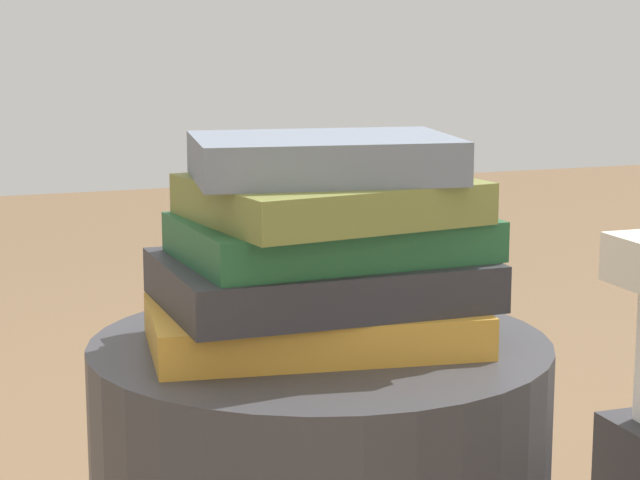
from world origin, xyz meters
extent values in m
cube|color=#B7842D|center=(0.01, 0.01, 0.45)|extent=(0.31, 0.21, 0.04)
cube|color=#28282D|center=(0.00, 0.00, 0.49)|extent=(0.28, 0.20, 0.04)
cube|color=#1E512D|center=(-0.01, 0.00, 0.52)|extent=(0.27, 0.19, 0.04)
cube|color=olive|center=(-0.01, 0.01, 0.56)|extent=(0.25, 0.23, 0.04)
cube|color=slate|center=(0.00, 0.01, 0.60)|extent=(0.25, 0.19, 0.04)
camera|label=1|loc=(0.37, 1.00, 0.72)|focal=67.66mm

